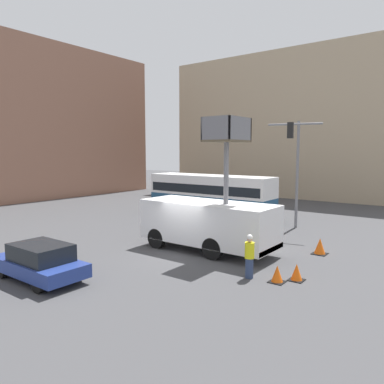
% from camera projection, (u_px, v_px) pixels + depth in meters
% --- Properties ---
extents(ground_plane, '(120.00, 120.00, 0.00)m').
position_uv_depth(ground_plane, '(183.00, 254.00, 18.31)').
color(ground_plane, '#424244').
extents(building_backdrop_side, '(10.00, 28.00, 15.71)m').
position_uv_depth(building_backdrop_side, '(300.00, 127.00, 43.52)').
color(building_backdrop_side, tan).
rests_on(building_backdrop_side, ground_plane).
extents(utility_truck, '(2.56, 6.97, 6.59)m').
position_uv_depth(utility_truck, '(208.00, 220.00, 18.73)').
color(utility_truck, white).
rests_on(utility_truck, ground_plane).
extents(city_bus, '(2.50, 10.11, 3.19)m').
position_uv_depth(city_bus, '(210.00, 192.00, 28.77)').
color(city_bus, navy).
rests_on(city_bus, ground_plane).
extents(traffic_light_pole, '(3.40, 3.15, 6.94)m').
position_uv_depth(traffic_light_pole, '(295.00, 157.00, 23.25)').
color(traffic_light_pole, slate).
rests_on(traffic_light_pole, ground_plane).
extents(road_worker_near_truck, '(0.38, 0.38, 1.76)m').
position_uv_depth(road_worker_near_truck, '(249.00, 256.00, 14.77)').
color(road_worker_near_truck, navy).
rests_on(road_worker_near_truck, ground_plane).
extents(road_worker_directing, '(0.38, 0.38, 1.74)m').
position_uv_depth(road_worker_directing, '(251.00, 222.00, 22.19)').
color(road_worker_directing, navy).
rests_on(road_worker_directing, ground_plane).
extents(traffic_cone_near_truck, '(0.58, 0.58, 0.66)m').
position_uv_depth(traffic_cone_near_truck, '(277.00, 274.00, 14.33)').
color(traffic_cone_near_truck, black).
rests_on(traffic_cone_near_truck, ground_plane).
extents(traffic_cone_mid_road, '(0.69, 0.69, 0.79)m').
position_uv_depth(traffic_cone_mid_road, '(320.00, 247.00, 18.28)').
color(traffic_cone_mid_road, black).
rests_on(traffic_cone_mid_road, ground_plane).
extents(traffic_cone_far_side, '(0.58, 0.58, 0.66)m').
position_uv_depth(traffic_cone_far_side, '(297.00, 273.00, 14.54)').
color(traffic_cone_far_side, black).
rests_on(traffic_cone_far_side, ground_plane).
extents(parked_car_curbside, '(1.85, 4.24, 1.45)m').
position_uv_depth(parked_car_curbside, '(39.00, 261.00, 14.59)').
color(parked_car_curbside, navy).
rests_on(parked_car_curbside, ground_plane).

